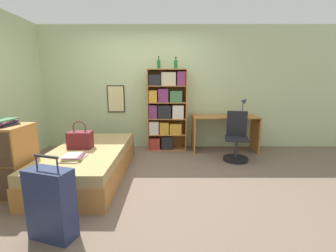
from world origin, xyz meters
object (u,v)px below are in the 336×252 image
bookcase (166,110)px  dresser (8,160)px  magazine_pile_on_dresser (2,123)px  desk_lamp (245,103)px  desk_chair (236,145)px  desk (225,126)px  handbag (81,140)px  bed (90,162)px  bottle_brown (176,64)px  suitcase (52,204)px  book_stack_on_bed (74,157)px  bottle_green (159,64)px

bookcase → dresser: bearing=-135.1°
magazine_pile_on_dresser → desk_lamp: size_ratio=0.96×
desk_chair → desk: bearing=97.4°
handbag → desk: bearing=27.9°
bed → handbag: handbag is taller
handbag → bottle_brown: (1.48, 1.44, 1.21)m
bed → desk: size_ratio=1.54×
handbag → desk: 2.84m
bottle_brown → suitcase: bearing=-113.2°
magazine_pile_on_dresser → desk_chair: magazine_pile_on_dresser is taller
book_stack_on_bed → desk_lamp: (2.81, 1.84, 0.53)m
bookcase → desk_lamp: size_ratio=4.33×
bottle_brown → desk_chair: size_ratio=0.27×
bottle_green → bottle_brown: (0.35, -0.02, -0.00)m
bed → desk_lamp: 3.19m
bookcase → bottle_green: (-0.14, 0.04, 0.93)m
dresser → desk: 3.75m
bottle_green → desk_lamp: bearing=-3.6°
bed → desk: (2.39, 1.34, 0.31)m
handbag → desk_lamp: desk_lamp is taller
suitcase → bottle_green: bottle_green is taller
book_stack_on_bed → magazine_pile_on_dresser: 0.95m
bottle_green → desk: bottle_green is taller
dresser → bottle_green: 3.05m
book_stack_on_bed → bookcase: size_ratio=0.22×
suitcase → bottle_brown: bottle_brown is taller
magazine_pile_on_dresser → book_stack_on_bed: bearing=5.2°
bed → book_stack_on_bed: book_stack_on_bed is taller
bookcase → desk_lamp: bearing=-2.7°
bed → bookcase: bearing=51.1°
book_stack_on_bed → bottle_brown: bearing=54.3°
bed → book_stack_on_bed: (-0.03, -0.49, 0.25)m
bottle_brown → desk: (1.03, -0.11, -1.26)m
suitcase → desk_chair: (2.32, 2.16, -0.05)m
desk_lamp → dresser: bearing=-152.2°
suitcase → bookcase: size_ratio=0.47×
desk_chair → dresser: bearing=-158.5°
desk → book_stack_on_bed: bearing=-143.0°
book_stack_on_bed → handbag: bearing=100.6°
handbag → bottle_green: 2.21m
bottle_brown → handbag: bearing=-135.9°
magazine_pile_on_dresser → bottle_green: size_ratio=1.47×
bed → desk_lamp: bearing=26.0°
dresser → bed: bearing=33.5°
handbag → dresser: (-0.72, -0.56, -0.13)m
handbag → bottle_green: bearing=52.0°
bed → dresser: size_ratio=2.31×
desk → desk_chair: size_ratio=1.49×
bed → desk_chair: 2.58m
bed → bottle_green: size_ratio=8.12×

